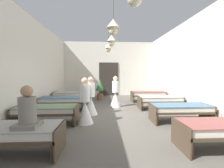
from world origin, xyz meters
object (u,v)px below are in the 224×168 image
at_px(bed_left_row_0, 12,132).
at_px(nurse_mid_aisle, 85,107).
at_px(potted_plant, 100,88).
at_px(nurse_near_aisle, 91,101).
at_px(bed_right_row_0, 224,128).
at_px(bed_right_row_3, 148,94).
at_px(bed_left_row_3, 71,94).
at_px(nurse_far_aisle, 115,96).
at_px(patient_seated_primary, 28,112).
at_px(bed_right_row_2, 160,99).
at_px(bed_left_row_2, 62,100).
at_px(bed_left_row_1, 47,110).
at_px(bed_right_row_1, 180,109).

relative_size(bed_left_row_0, nurse_mid_aisle, 1.28).
bearing_deg(potted_plant, nurse_near_aisle, -94.47).
xyz_separation_m(bed_right_row_0, bed_right_row_3, (0.00, 5.70, 0.00)).
height_order(bed_left_row_3, nurse_far_aisle, nurse_far_aisle).
bearing_deg(patient_seated_primary, bed_right_row_2, 44.29).
distance_m(bed_right_row_0, nurse_near_aisle, 4.25).
height_order(bed_left_row_2, bed_right_row_3, same).
xyz_separation_m(bed_left_row_0, patient_seated_primary, (0.35, -0.08, 0.43)).
bearing_deg(bed_left_row_1, bed_left_row_3, 90.00).
xyz_separation_m(bed_right_row_0, nurse_mid_aisle, (-3.12, 1.87, 0.09)).
distance_m(bed_left_row_0, potted_plant, 6.66).
xyz_separation_m(bed_left_row_0, potted_plant, (1.57, 6.46, 0.30)).
distance_m(bed_left_row_2, potted_plant, 3.11).
bearing_deg(patient_seated_primary, bed_left_row_1, 100.01).
bearing_deg(potted_plant, bed_left_row_3, -154.21).
bearing_deg(bed_right_row_3, nurse_near_aisle, -138.00).
relative_size(bed_left_row_2, patient_seated_primary, 2.38).
bearing_deg(bed_left_row_3, bed_right_row_1, -41.26).
xyz_separation_m(bed_right_row_0, bed_right_row_1, (0.00, 1.90, 0.00)).
distance_m(bed_left_row_0, bed_left_row_1, 1.90).
bearing_deg(patient_seated_primary, bed_right_row_3, 55.45).
height_order(nurse_mid_aisle, patient_seated_primary, nurse_mid_aisle).
relative_size(bed_right_row_2, nurse_far_aisle, 1.28).
distance_m(bed_right_row_3, nurse_mid_aisle, 4.94).
height_order(bed_left_row_0, bed_right_row_1, same).
distance_m(bed_left_row_0, bed_right_row_3, 7.16).
bearing_deg(bed_left_row_2, bed_right_row_1, -23.68).
distance_m(bed_left_row_1, bed_right_row_2, 4.73).
bearing_deg(bed_right_row_0, nurse_near_aisle, 135.57).
height_order(bed_right_row_2, nurse_mid_aisle, nurse_mid_aisle).
bearing_deg(nurse_near_aisle, nurse_far_aisle, -39.27).
relative_size(bed_left_row_1, nurse_far_aisle, 1.28).
height_order(bed_right_row_1, nurse_far_aisle, nurse_far_aisle).
bearing_deg(bed_right_row_1, bed_right_row_0, -90.00).
relative_size(bed_left_row_3, nurse_far_aisle, 1.28).
bearing_deg(nurse_near_aisle, bed_left_row_1, 127.58).
relative_size(bed_left_row_0, nurse_near_aisle, 1.28).
height_order(bed_right_row_1, patient_seated_primary, patient_seated_primary).
relative_size(bed_left_row_1, bed_right_row_1, 1.00).
relative_size(bed_right_row_2, bed_left_row_3, 1.00).
bearing_deg(bed_right_row_2, bed_right_row_3, 90.00).
bearing_deg(bed_right_row_0, bed_right_row_3, 90.00).
bearing_deg(bed_left_row_0, nurse_near_aisle, 66.35).
relative_size(nurse_far_aisle, potted_plant, 1.20).
bearing_deg(bed_left_row_1, bed_right_row_1, 0.00).
distance_m(bed_right_row_1, bed_left_row_2, 4.73).
height_order(bed_right_row_0, bed_right_row_1, same).
distance_m(bed_left_row_0, bed_right_row_2, 5.76).
height_order(bed_right_row_3, patient_seated_primary, patient_seated_primary).
xyz_separation_m(bed_left_row_0, nurse_far_aisle, (2.36, 4.35, 0.09)).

